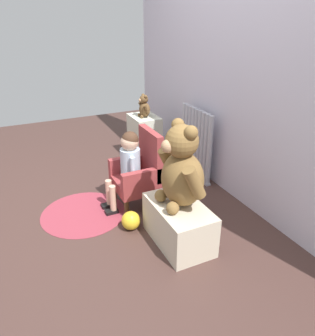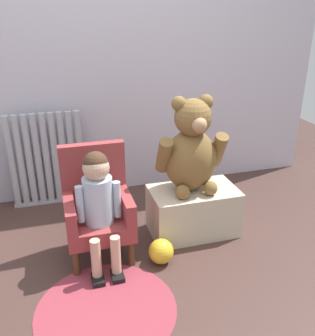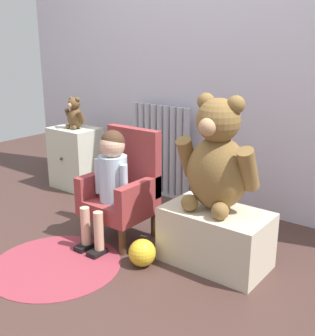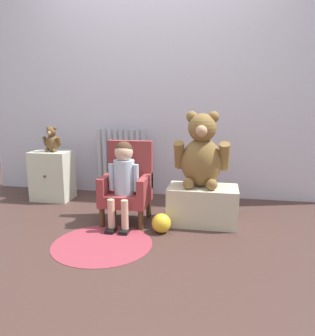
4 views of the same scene
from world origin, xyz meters
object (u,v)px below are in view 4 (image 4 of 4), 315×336
low_bench (203,205)px  toy_ball (161,223)px  large_teddy_bear (202,154)px  radiator (121,163)px  small_teddy_bear (52,141)px  small_dresser (52,176)px  child_figure (123,172)px  child_armchair (127,185)px  floor_rug (102,244)px

low_bench → toy_ball: bearing=-138.9°
large_teddy_bear → radiator: bearing=143.0°
low_bench → toy_ball: (-0.30, -0.26, -0.08)m
small_teddy_bear → toy_ball: 1.51m
small_dresser → child_figure: 1.10m
large_teddy_bear → child_armchair: bearing=-174.3°
child_figure → low_bench: (0.64, 0.15, -0.29)m
low_bench → small_dresser: bearing=165.6°
radiator → small_dresser: radiator is taller
small_dresser → large_teddy_bear: large_teddy_bear is taller
low_bench → small_teddy_bear: 1.66m
child_armchair → large_teddy_bear: 0.68m
child_armchair → toy_ball: 0.47m
child_figure → toy_ball: (0.34, -0.12, -0.37)m
radiator → small_teddy_bear: small_teddy_bear is taller
child_armchair → child_figure: child_figure is taller
large_teddy_bear → toy_ball: 0.65m
small_teddy_bear → child_figure: bearing=-31.0°
low_bench → large_teddy_bear: 0.43m
small_teddy_bear → small_dresser: bearing=164.7°
radiator → floor_rug: 1.32m
floor_rug → small_dresser: bearing=132.7°
radiator → child_figure: bearing=-72.0°
radiator → low_bench: radiator is taller
low_bench → small_teddy_bear: bearing=165.6°
toy_ball → child_figure: bearing=160.9°
small_dresser → child_armchair: child_armchair is taller
small_dresser → large_teddy_bear: (1.55, -0.38, 0.33)m
child_armchair → floor_rug: size_ratio=0.94×
small_dresser → small_teddy_bear: bearing=-15.3°
radiator → child_armchair: bearing=-69.5°
small_dresser → low_bench: (1.57, -0.40, -0.10)m
radiator → toy_ball: size_ratio=4.74×
small_dresser → large_teddy_bear: 1.63m
low_bench → large_teddy_bear: size_ratio=0.93×
child_armchair → floor_rug: 0.61m
small_dresser → small_teddy_bear: size_ratio=1.99×
child_armchair → low_bench: bearing=3.5°
small_teddy_bear → radiator: bearing=25.1°
small_dresser → toy_ball: bearing=-27.8°
radiator → large_teddy_bear: large_teddy_bear is taller
child_figure → large_teddy_bear: large_teddy_bear is taller
child_armchair → low_bench: child_armchair is taller
floor_rug → child_figure: bearing=83.8°
child_figure → child_armchair: bearing=90.0°
radiator → child_armchair: radiator is taller
child_armchair → child_figure: bearing=-90.0°
toy_ball → child_armchair: bearing=146.1°
large_teddy_bear → small_teddy_bear: large_teddy_bear is taller
low_bench → floor_rug: 0.90m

